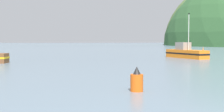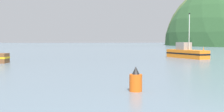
% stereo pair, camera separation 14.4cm
% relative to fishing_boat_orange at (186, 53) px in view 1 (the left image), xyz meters
% --- Properties ---
extents(fishing_boat_orange, '(5.05, 9.28, 7.92)m').
position_rel_fishing_boat_orange_xyz_m(fishing_boat_orange, '(0.00, 0.00, 0.00)').
color(fishing_boat_orange, orange).
rests_on(fishing_boat_orange, ground).
extents(channel_buoy, '(0.81, 0.81, 1.59)m').
position_rel_fishing_boat_orange_xyz_m(channel_buoy, '(-15.93, -31.69, -0.28)').
color(channel_buoy, '#E55914').
rests_on(channel_buoy, ground).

